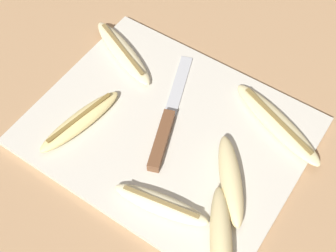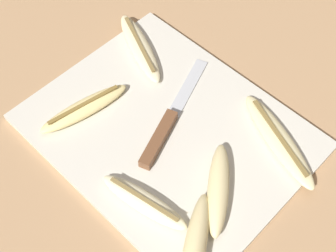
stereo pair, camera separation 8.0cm
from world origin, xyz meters
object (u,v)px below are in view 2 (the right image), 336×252
at_px(banana_ripe_center, 218,189).
at_px(banana_golden_short, 84,108).
at_px(banana_pale_long, 144,202).
at_px(banana_cream_curved, 140,47).
at_px(knife, 164,129).
at_px(banana_soft_right, 278,140).
at_px(banana_mellow_near, 194,251).

bearing_deg(banana_ripe_center, banana_golden_short, -170.86).
distance_m(banana_ripe_center, banana_golden_short, 0.28).
height_order(banana_pale_long, banana_golden_short, same).
bearing_deg(banana_golden_short, banana_cream_curved, 101.86).
xyz_separation_m(banana_cream_curved, banana_ripe_center, (0.31, -0.13, 0.01)).
height_order(knife, banana_pale_long, banana_pale_long).
height_order(knife, banana_cream_curved, banana_cream_curved).
height_order(banana_soft_right, banana_mellow_near, banana_mellow_near).
bearing_deg(banana_golden_short, banana_mellow_near, -10.13).
xyz_separation_m(banana_pale_long, banana_mellow_near, (0.11, -0.01, 0.01)).
xyz_separation_m(banana_soft_right, banana_mellow_near, (0.03, -0.24, 0.01)).
bearing_deg(banana_mellow_near, banana_cream_curved, 147.18).
xyz_separation_m(knife, banana_soft_right, (0.15, 0.12, 0.00)).
relative_size(banana_cream_curved, banana_golden_short, 1.08).
bearing_deg(banana_mellow_near, banana_ripe_center, 112.20).
bearing_deg(knife, banana_soft_right, 17.15).
bearing_deg(banana_golden_short, banana_ripe_center, 9.14).
xyz_separation_m(knife, banana_pale_long, (0.07, -0.12, 0.00)).
relative_size(banana_pale_long, banana_mellow_near, 0.94).
bearing_deg(banana_cream_curved, banana_mellow_near, -32.82).
xyz_separation_m(knife, banana_ripe_center, (0.14, -0.03, 0.01)).
bearing_deg(knife, banana_cream_curved, 128.87).
bearing_deg(banana_pale_long, banana_soft_right, 71.23).
xyz_separation_m(banana_pale_long, banana_golden_short, (-0.20, 0.05, 0.00)).
height_order(knife, banana_golden_short, banana_golden_short).
xyz_separation_m(banana_cream_curved, banana_golden_short, (0.04, -0.17, 0.00)).
xyz_separation_m(knife, banana_golden_short, (-0.13, -0.07, 0.00)).
bearing_deg(banana_mellow_near, knife, 145.73).
bearing_deg(banana_pale_long, knife, 121.62).
relative_size(banana_cream_curved, banana_ripe_center, 1.27).
relative_size(banana_pale_long, banana_ripe_center, 1.08).
xyz_separation_m(banana_cream_curved, banana_soft_right, (0.32, 0.02, 0.00)).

